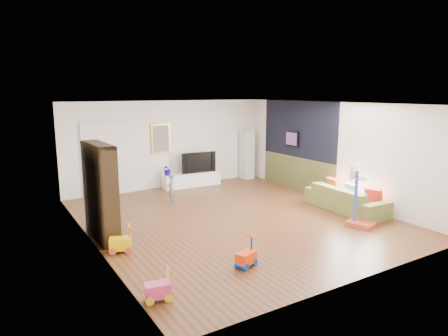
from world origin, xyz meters
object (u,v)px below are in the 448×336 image
bookshelf (100,192)px  basketball_hoop (363,196)px  sofa (346,199)px  media_console (191,179)px

bookshelf → basketball_hoop: (5.15, -2.25, -0.29)m
sofa → basketball_hoop: 1.20m
sofa → bookshelf: bearing=79.8°
media_console → basketball_hoop: basketball_hoop is taller
bookshelf → basketball_hoop: size_ratio=1.42×
media_console → basketball_hoop: bearing=-72.6°
media_console → bookshelf: 4.90m
bookshelf → sofa: 5.92m
media_console → basketball_hoop: size_ratio=1.35×
bookshelf → basketball_hoop: 5.63m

